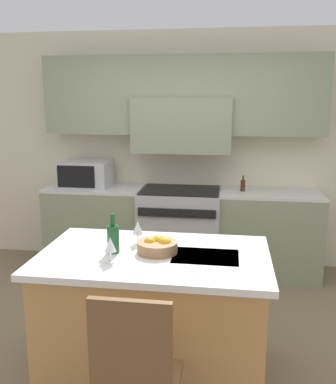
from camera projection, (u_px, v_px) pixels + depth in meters
name	position (u px, v px, depth m)	size (l,w,h in m)	color
ground_plane	(154.00, 353.00, 3.33)	(10.00, 10.00, 0.00)	#7A664C
back_cabinetry	(183.00, 131.00, 4.91)	(10.00, 0.46, 2.70)	beige
back_counter	(180.00, 230.00, 4.90)	(3.08, 0.62, 0.95)	gray
range_stove	(180.00, 230.00, 4.88)	(0.90, 0.70, 0.95)	#B7B7BC
microwave	(86.00, 174.00, 4.92)	(0.55, 0.42, 0.30)	#B7B7BC
kitchen_island	(154.00, 314.00, 3.00)	(1.56, 0.97, 0.91)	#B7844C
island_chair	(136.00, 376.00, 2.13)	(0.42, 0.40, 1.05)	brown
wine_bottle	(113.00, 238.00, 2.90)	(0.08, 0.08, 0.27)	#194723
wine_glass_near	(110.00, 245.00, 2.72)	(0.08, 0.08, 0.17)	white
wine_glass_far	(138.00, 228.00, 3.08)	(0.08, 0.08, 0.17)	white
fruit_bowl	(158.00, 246.00, 2.92)	(0.28, 0.28, 0.11)	#996B47
oil_bottle_on_counter	(243.00, 185.00, 4.68)	(0.05, 0.05, 0.17)	#422314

